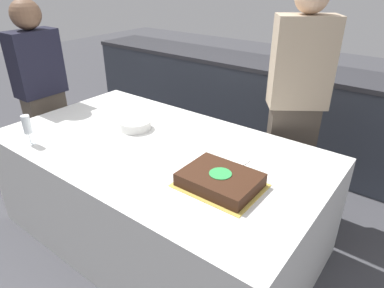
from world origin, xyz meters
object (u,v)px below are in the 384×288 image
(cake, at_px, (220,180))
(wine_glass, at_px, (27,125))
(plate_stack, at_px, (135,125))
(person_cutting_cake, at_px, (296,106))
(person_seated_left, at_px, (42,93))

(cake, height_order, wine_glass, wine_glass)
(plate_stack, bearing_deg, cake, -15.08)
(cake, distance_m, person_cutting_cake, 0.96)
(plate_stack, bearing_deg, person_seated_left, -174.40)
(cake, relative_size, wine_glass, 2.17)
(wine_glass, distance_m, person_seated_left, 0.78)
(cake, relative_size, person_cutting_cake, 0.25)
(cake, xyz_separation_m, person_seated_left, (-1.85, 0.13, 0.05))
(cake, distance_m, person_seated_left, 1.85)
(cake, bearing_deg, person_cutting_cake, 90.00)
(wine_glass, xyz_separation_m, person_seated_left, (-0.62, 0.47, -0.05))
(plate_stack, bearing_deg, wine_glass, -122.83)
(wine_glass, bearing_deg, cake, 15.38)
(wine_glass, relative_size, person_cutting_cake, 0.12)
(cake, bearing_deg, wine_glass, -164.62)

